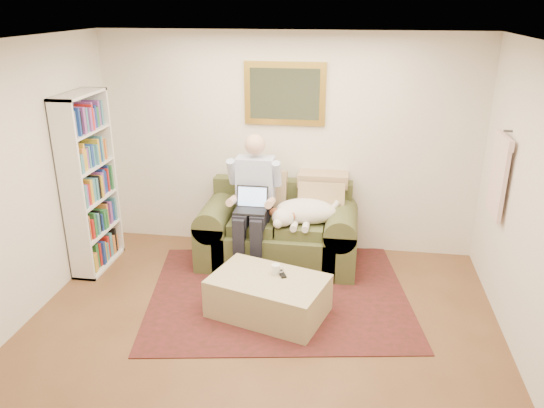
% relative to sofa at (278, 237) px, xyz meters
% --- Properties ---
extents(room_shell, '(4.51, 5.00, 2.61)m').
position_rel_sofa_xyz_m(room_shell, '(0.03, -1.66, 0.99)').
color(room_shell, brown).
rests_on(room_shell, ground).
extents(rug, '(2.98, 2.55, 0.01)m').
position_rel_sofa_xyz_m(rug, '(0.12, -0.77, -0.31)').
color(rug, black).
rests_on(rug, room_shell).
extents(sofa, '(1.81, 0.92, 1.09)m').
position_rel_sofa_xyz_m(sofa, '(0.00, 0.00, 0.00)').
color(sofa, brown).
rests_on(sofa, room_shell).
extents(seated_man, '(0.60, 0.85, 1.52)m').
position_rel_sofa_xyz_m(seated_man, '(-0.27, -0.17, 0.45)').
color(seated_man, '#8C9AD8').
rests_on(seated_man, sofa).
extents(laptop, '(0.35, 0.28, 0.25)m').
position_rel_sofa_xyz_m(laptop, '(-0.27, -0.24, 0.49)').
color(laptop, black).
rests_on(laptop, seated_man).
extents(sleeping_dog, '(0.74, 0.47, 0.28)m').
position_rel_sofa_xyz_m(sleeping_dog, '(0.32, -0.09, 0.38)').
color(sleeping_dog, white).
rests_on(sleeping_dog, sofa).
extents(ottoman, '(1.24, 0.98, 0.39)m').
position_rel_sofa_xyz_m(ottoman, '(0.07, -1.15, -0.11)').
color(ottoman, tan).
rests_on(ottoman, room_shell).
extents(coffee_mug, '(0.08, 0.08, 0.10)m').
position_rel_sofa_xyz_m(coffee_mug, '(0.12, -1.05, 0.13)').
color(coffee_mug, white).
rests_on(coffee_mug, ottoman).
extents(tv_remote, '(0.11, 0.16, 0.02)m').
position_rel_sofa_xyz_m(tv_remote, '(0.19, -1.06, 0.09)').
color(tv_remote, black).
rests_on(tv_remote, ottoman).
extents(bookshelf, '(0.28, 0.80, 2.00)m').
position_rel_sofa_xyz_m(bookshelf, '(-2.07, -0.41, 0.69)').
color(bookshelf, white).
rests_on(bookshelf, room_shell).
extents(wall_mirror, '(0.94, 0.04, 0.72)m').
position_rel_sofa_xyz_m(wall_mirror, '(0.00, 0.46, 1.59)').
color(wall_mirror, gold).
rests_on(wall_mirror, room_shell).
extents(hanging_shirt, '(0.06, 0.52, 0.90)m').
position_rel_sofa_xyz_m(hanging_shirt, '(2.22, -0.41, 1.04)').
color(hanging_shirt, '#F7CDCC').
rests_on(hanging_shirt, room_shell).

